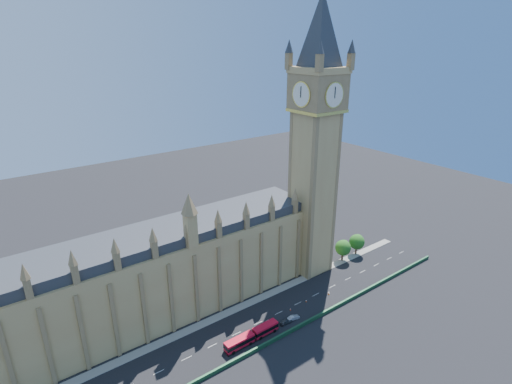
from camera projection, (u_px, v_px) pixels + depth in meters
ground at (248, 328)px, 117.78m from camera, size 400.00×400.00×0.00m
palace_westminster at (133, 283)px, 115.45m from camera, size 120.00×20.00×28.00m
elizabeth_tower at (316, 122)px, 130.15m from camera, size 20.59×20.59×105.00m
bridge_parapet at (266, 344)px, 110.81m from camera, size 160.00×0.60×1.20m
kerb_north at (230, 312)px, 124.89m from camera, size 160.00×3.00×0.16m
tree_east_near at (343, 247)px, 152.47m from camera, size 6.00×6.00×8.50m
tree_east_far at (357, 241)px, 156.93m from camera, size 6.00×6.00×8.50m
red_bus at (252, 336)px, 112.40m from camera, size 17.55×2.92×2.98m
car_grey at (286, 321)px, 119.59m from camera, size 4.01×1.75×1.35m
car_silver at (293, 318)px, 121.28m from camera, size 4.15×1.93×1.32m
car_white at (269, 322)px, 119.28m from camera, size 4.43×2.04×1.26m
cone_a at (329, 293)px, 133.82m from camera, size 0.61×0.61×0.75m
cone_b at (290, 309)px, 125.56m from camera, size 0.43×0.43×0.67m
cone_c at (306, 301)px, 129.60m from camera, size 0.52×0.52×0.73m
cone_d at (329, 294)px, 133.26m from camera, size 0.59×0.59×0.75m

